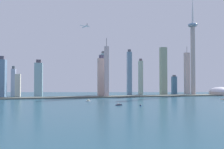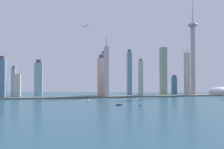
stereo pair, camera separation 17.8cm
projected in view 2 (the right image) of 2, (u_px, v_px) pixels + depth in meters
The scene contains 21 objects.
ground_plane at pixel (195, 119), 311.70m from camera, with size 6000.00×6000.00×0.00m, color #254B5E.
waterfront_pier at pixel (123, 96), 715.93m from camera, with size 920.25×42.24×3.66m, color #565B53.
observation_tower at pixel (193, 49), 797.20m from camera, with size 33.62×33.62×373.16m.
stadium_dome at pixel (221, 92), 809.30m from camera, with size 82.45×82.45×33.42m.
skyscraper_0 at pixel (2, 78), 687.27m from camera, with size 23.38×27.35×132.01m.
skyscraper_1 at pixel (18, 85), 730.00m from camera, with size 16.98×12.23×76.60m.
skyscraper_2 at pixel (163, 71), 813.81m from camera, with size 23.72×17.88×178.71m.
skyscraper_3 at pixel (174, 85), 861.20m from camera, with size 16.85×16.97×75.76m.
skyscraper_4 at pixel (101, 77), 746.88m from camera, with size 25.63×19.02×142.56m.
skyscraper_5 at pixel (107, 72), 711.03m from camera, with size 12.68×19.20×194.79m.
skyscraper_6 at pixel (13, 82), 757.28m from camera, with size 14.11×14.13×104.89m.
skyscraper_7 at pixel (187, 73), 896.48m from camera, with size 20.89×14.02×194.99m.
skyscraper_8 at pixel (141, 77), 834.09m from camera, with size 14.37×16.65×138.21m.
skyscraper_9 at pixel (129, 73), 801.39m from camera, with size 16.39×14.50×169.30m.
skyscraper_10 at pixel (39, 79), 719.53m from camera, with size 25.23×24.51×123.55m.
skyscraper_11 at pixel (103, 74), 823.34m from camera, with size 13.25×24.85×164.79m.
boat_1 at pixel (141, 106), 465.90m from camera, with size 7.16×9.37×3.47m.
boat_2 at pixel (223, 99), 616.06m from camera, with size 11.67×16.24×3.46m.
boat_4 at pixel (89, 101), 570.32m from camera, with size 11.75×17.61×8.60m.
boat_7 at pixel (119, 105), 480.41m from camera, with size 15.07×8.79×4.38m.
airplane at pixel (85, 26), 619.41m from camera, with size 30.31×28.03×7.83m.
Camera 2 is at (-181.93, -281.79, 56.50)m, focal length 34.80 mm.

